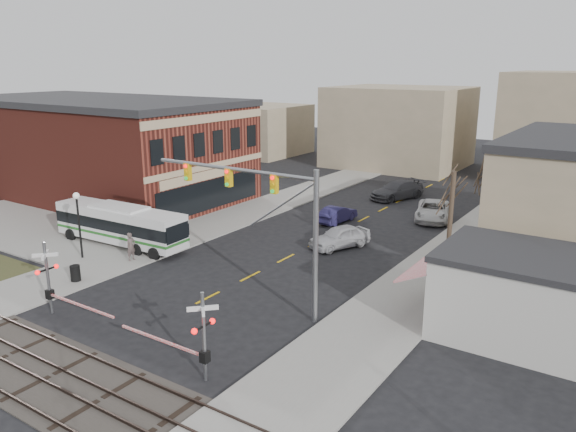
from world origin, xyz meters
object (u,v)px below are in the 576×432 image
object	(u,v)px
traffic_signal_mast	(268,206)
rr_crossing_east	(196,335)
car_c	(433,211)
pedestrian_far	(137,229)
rr_crossing_west	(53,281)
car_d	(397,190)
street_lamp	(78,212)
pedestrian_near	(131,247)
trash_bin	(75,273)
car_b	(337,214)
car_a	(340,237)
transit_bus	(120,224)

from	to	relation	value
traffic_signal_mast	rr_crossing_east	xyz separation A→B (m)	(1.51, -7.35, -3.81)
car_c	pedestrian_far	world-z (taller)	pedestrian_far
rr_crossing_west	car_d	xyz separation A→B (m)	(4.57, 34.72, -1.11)
street_lamp	pedestrian_near	bearing A→B (deg)	25.44
car_d	pedestrian_near	bearing A→B (deg)	-83.86
trash_bin	car_b	world-z (taller)	car_b
street_lamp	pedestrian_far	size ratio (longest dim) A/B	2.52
car_d	car_a	bearing A→B (deg)	-59.14
pedestrian_far	car_b	bearing A→B (deg)	-2.91
rr_crossing_east	street_lamp	world-z (taller)	street_lamp
rr_crossing_east	car_c	distance (m)	29.67
car_b	rr_crossing_west	bearing A→B (deg)	85.72
car_a	pedestrian_far	xyz separation A→B (m)	(-13.15, -7.31, 0.22)
street_lamp	trash_bin	bearing A→B (deg)	-41.74
rr_crossing_west	pedestrian_far	xyz separation A→B (m)	(-6.05, 11.02, -0.94)
car_a	trash_bin	bearing A→B (deg)	-100.48
pedestrian_far	pedestrian_near	bearing A→B (deg)	-102.93
traffic_signal_mast	car_c	world-z (taller)	traffic_signal_mast
trash_bin	car_d	xyz separation A→B (m)	(7.63, 31.27, 0.25)
pedestrian_far	car_d	bearing A→B (deg)	9.79
pedestrian_near	car_a	bearing A→B (deg)	-44.20
pedestrian_near	rr_crossing_west	bearing A→B (deg)	-158.45
traffic_signal_mast	car_b	distance (m)	18.57
street_lamp	pedestrian_far	bearing A→B (deg)	86.78
traffic_signal_mast	trash_bin	size ratio (longest dim) A/B	10.95
rr_crossing_west	car_d	world-z (taller)	rr_crossing_west
transit_bus	trash_bin	bearing A→B (deg)	-62.10
traffic_signal_mast	street_lamp	world-z (taller)	traffic_signal_mast
car_c	pedestrian_near	world-z (taller)	pedestrian_near
car_d	pedestrian_near	xyz separation A→B (m)	(-7.66, -26.85, 0.22)
trash_bin	car_c	world-z (taller)	car_c
traffic_signal_mast	car_c	xyz separation A→B (m)	(1.22, 22.29, -4.97)
car_c	rr_crossing_west	bearing A→B (deg)	-125.23
car_c	car_d	xyz separation A→B (m)	(-5.57, 5.45, 0.05)
rr_crossing_east	pedestrian_far	bearing A→B (deg)	145.34
car_c	traffic_signal_mast	bearing A→B (deg)	-109.25
trash_bin	transit_bus	bearing A→B (deg)	117.90
rr_crossing_west	car_c	xyz separation A→B (m)	(10.14, 29.27, -1.17)
car_d	pedestrian_far	distance (m)	25.97
car_a	pedestrian_near	size ratio (longest dim) A/B	2.46
transit_bus	traffic_signal_mast	world-z (taller)	traffic_signal_mast
transit_bus	pedestrian_far	bearing A→B (deg)	70.08
car_a	car_d	size ratio (longest dim) A/B	0.80
transit_bus	street_lamp	size ratio (longest dim) A/B	2.44
rr_crossing_east	street_lamp	bearing A→B (deg)	158.14
street_lamp	car_d	size ratio (longest dim) A/B	0.77
car_c	car_d	distance (m)	7.79
car_a	car_c	world-z (taller)	car_c
rr_crossing_west	pedestrian_near	bearing A→B (deg)	111.46
car_b	pedestrian_near	bearing A→B (deg)	71.68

